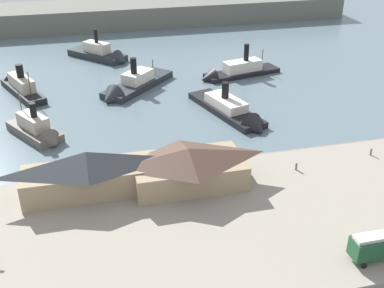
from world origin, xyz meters
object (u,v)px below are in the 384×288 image
ferry_mid_harbor (103,55)px  street_tram (381,244)px  ferry_shed_east_terminal (88,172)px  pedestrian_at_waters_edge (296,166)px  pedestrian_standing_center (371,152)px  ferry_departing_north (20,86)px  ferry_shed_customs_shed (188,166)px  ferry_near_quay (234,113)px  ferry_outer_harbor (130,87)px  ferry_moored_east (38,131)px  ferry_approaching_east (233,72)px

ferry_mid_harbor → street_tram: bearing=-73.9°
ferry_shed_east_terminal → street_tram: bearing=-34.7°
street_tram → pedestrian_at_waters_edge: 24.75m
pedestrian_standing_center → ferry_departing_north: 86.43m
pedestrian_at_waters_edge → ferry_shed_customs_shed: bearing=178.9°
pedestrian_at_waters_edge → ferry_shed_east_terminal: bearing=177.8°
ferry_near_quay → pedestrian_at_waters_edge: bearing=-83.7°
pedestrian_standing_center → ferry_near_quay: size_ratio=0.06×
ferry_outer_harbor → pedestrian_standing_center: bearing=-49.4°
street_tram → ferry_mid_harbor: ferry_mid_harbor is taller
ferry_shed_customs_shed → ferry_near_quay: size_ratio=0.72×
ferry_mid_harbor → ferry_moored_east: bearing=-109.1°
ferry_shed_customs_shed → ferry_mid_harbor: size_ratio=0.97×
ferry_shed_customs_shed → ferry_mid_harbor: bearing=96.4°
pedestrian_at_waters_edge → ferry_mid_harbor: size_ratio=0.08×
ferry_shed_east_terminal → ferry_departing_north: 55.68m
ferry_shed_customs_shed → ferry_outer_harbor: size_ratio=0.85×
ferry_approaching_east → ferry_moored_east: bearing=-153.0°
ferry_outer_harbor → ferry_shed_east_terminal: bearing=-105.2°
pedestrian_at_waters_edge → pedestrian_standing_center: bearing=5.8°
ferry_shed_customs_shed → ferry_mid_harbor: ferry_mid_harbor is taller
pedestrian_standing_center → ferry_approaching_east: size_ratio=0.06×
ferry_departing_north → street_tram: bearing=-56.6°
ferry_shed_east_terminal → pedestrian_standing_center: size_ratio=14.56×
pedestrian_at_waters_edge → ferry_approaching_east: ferry_approaching_east is taller
ferry_shed_east_terminal → ferry_moored_east: (-9.34, 25.35, -3.49)m
ferry_approaching_east → ferry_outer_harbor: bearing=-171.4°
pedestrian_standing_center → ferry_outer_harbor: (-40.33, 47.03, -0.50)m
pedestrian_standing_center → pedestrian_at_waters_edge: pedestrian_at_waters_edge is taller
street_tram → ferry_moored_east: size_ratio=0.52×
pedestrian_standing_center → ferry_near_quay: (-19.26, 25.14, -0.62)m
street_tram → ferry_near_quay: size_ratio=0.31×
ferry_shed_customs_shed → ferry_moored_east: (-26.12, 26.41, -2.97)m
ferry_shed_east_terminal → street_tram: (37.70, -26.11, -1.50)m
pedestrian_standing_center → ferry_outer_harbor: 61.96m
ferry_near_quay → ferry_outer_harbor: bearing=133.9°
pedestrian_at_waters_edge → ferry_mid_harbor: ferry_mid_harbor is taller
ferry_approaching_east → ferry_departing_north: 57.16m
pedestrian_standing_center → ferry_approaching_east: ferry_approaching_east is taller
street_tram → ferry_outer_harbor: bearing=108.7°
pedestrian_standing_center → ferry_approaching_east: bearing=102.0°
ferry_shed_customs_shed → ferry_mid_harbor: 77.57m
ferry_shed_customs_shed → ferry_approaching_east: size_ratio=0.78×
ferry_shed_customs_shed → pedestrian_standing_center: size_ratio=12.83×
street_tram → ferry_departing_north: ferry_departing_north is taller
ferry_outer_harbor → ferry_near_quay: (21.08, -21.89, -0.12)m
ferry_approaching_east → ferry_departing_north: size_ratio=1.13×
pedestrian_standing_center → ferry_mid_harbor: bearing=120.7°
ferry_shed_east_terminal → ferry_near_quay: bearing=36.8°
ferry_shed_customs_shed → ferry_departing_north: size_ratio=0.88×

